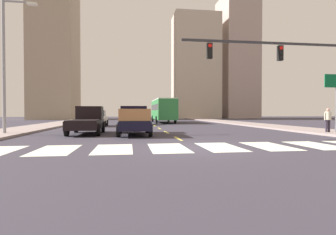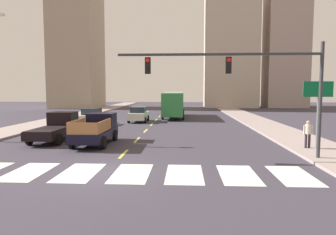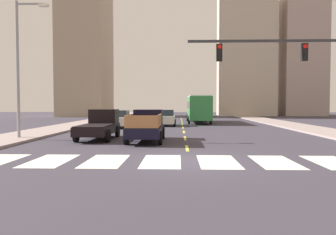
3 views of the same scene
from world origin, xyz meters
name	(u,v)px [view 3 (image 3 of 3)]	position (x,y,z in m)	size (l,w,h in m)	color
ground_plane	(190,162)	(0.00, 0.00, 0.00)	(160.00, 160.00, 0.00)	#37333E
sidewalk_right	(305,128)	(11.55, 18.00, 0.07)	(3.77, 110.00, 0.15)	gray
sidewalk_left	(64,127)	(-11.55, 18.00, 0.07)	(3.77, 110.00, 0.15)	gray
crosswalk_stripe_1	(50,161)	(-5.73, 0.00, 0.00)	(1.57, 3.20, 0.01)	silver
crosswalk_stripe_2	(106,161)	(-3.44, 0.00, 0.00)	(1.57, 3.20, 0.01)	silver
crosswalk_stripe_3	(161,161)	(-1.15, 0.00, 0.00)	(1.57, 3.20, 0.01)	silver
crosswalk_stripe_4	(218,162)	(1.15, 0.00, 0.00)	(1.57, 3.20, 0.01)	silver
crosswalk_stripe_5	(275,162)	(3.44, 0.00, 0.00)	(1.57, 3.20, 0.01)	silver
crosswalk_stripe_6	(333,162)	(5.73, 0.00, 0.00)	(1.57, 3.20, 0.01)	silver
lane_dash_0	(187,148)	(0.00, 4.00, 0.00)	(0.16, 2.40, 0.01)	#E0CC4A
lane_dash_1	(185,138)	(0.00, 9.00, 0.00)	(0.16, 2.40, 0.01)	#E0CC4A
lane_dash_2	(184,132)	(0.00, 14.00, 0.00)	(0.16, 2.40, 0.01)	#E0CC4A
lane_dash_3	(183,128)	(0.00, 19.00, 0.00)	(0.16, 2.40, 0.01)	#E0CC4A
lane_dash_4	(182,124)	(0.00, 24.00, 0.00)	(0.16, 2.40, 0.01)	#E0CC4A
lane_dash_5	(182,122)	(0.00, 29.00, 0.00)	(0.16, 2.40, 0.01)	#E0CC4A
lane_dash_6	(182,120)	(0.00, 34.00, 0.00)	(0.16, 2.40, 0.01)	#E0CC4A
lane_dash_7	(181,119)	(0.00, 39.00, 0.00)	(0.16, 2.40, 0.01)	#E0CC4A
pickup_stakebed	(147,126)	(-2.47, 7.38, 0.94)	(2.18, 5.20, 1.96)	black
pickup_dark	(100,125)	(-5.72, 8.52, 0.92)	(2.18, 5.20, 1.96)	black
city_bus	(198,107)	(2.02, 27.41, 1.95)	(2.72, 10.80, 3.32)	#2D7D3E
sedan_near_left	(120,119)	(-6.18, 18.60, 0.86)	(2.02, 4.40, 1.72)	beige
sedan_mid	(166,118)	(-1.75, 21.65, 0.86)	(2.02, 4.40, 1.72)	beige
traffic_signal_gantry	(330,64)	(6.87, 2.93, 4.25)	(10.37, 0.27, 6.00)	#2D2D33
streetlight_left	(20,64)	(-10.79, 7.84, 4.97)	(2.20, 0.28, 9.00)	gray
tower_tall_centre	(85,11)	(-18.42, 49.80, 20.19)	(8.53, 11.31, 40.38)	tan
block_mid_left	(299,41)	(24.22, 54.86, 15.17)	(8.18, 10.44, 30.34)	#A9958C
block_mid_right	(246,54)	(12.98, 52.69, 12.30)	(10.69, 7.36, 24.60)	#B9AB99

